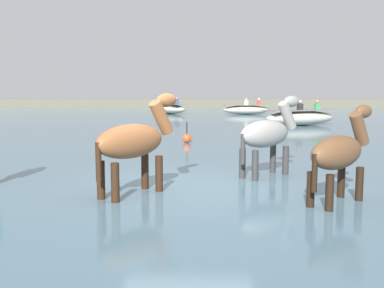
{
  "coord_description": "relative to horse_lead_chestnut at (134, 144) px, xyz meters",
  "views": [
    {
      "loc": [
        0.28,
        -7.55,
        1.97
      ],
      "look_at": [
        0.06,
        2.13,
        0.83
      ],
      "focal_mm": 42.0,
      "sensor_mm": 36.0,
      "label": 1
    }
  ],
  "objects": [
    {
      "name": "ground_plane",
      "position": [
        0.8,
        0.52,
        -1.14
      ],
      "size": [
        120.0,
        120.0,
        0.0
      ],
      "primitive_type": "plane",
      "color": "gray"
    },
    {
      "name": "boat_near_starboard",
      "position": [
        4.21,
        25.06,
        -0.47
      ],
      "size": [
        3.33,
        1.33,
        1.16
      ],
      "color": "#B2AD9E",
      "rests_on": "water_surface"
    },
    {
      "name": "boat_far_offshore",
      "position": [
        5.82,
        14.78,
        -0.44
      ],
      "size": [
        3.91,
        2.57,
        1.22
      ],
      "color": "#B2AD9E",
      "rests_on": "water_surface"
    },
    {
      "name": "boat_far_inshore",
      "position": [
        -1.36,
        25.93,
        -0.44
      ],
      "size": [
        3.27,
        3.78,
        1.22
      ],
      "color": "#B2AD9E",
      "rests_on": "water_surface"
    },
    {
      "name": "horse_lead_chestnut",
      "position": [
        0.0,
        0.0,
        0.0
      ],
      "size": [
        1.33,
        1.59,
        1.93
      ],
      "color": "brown",
      "rests_on": "ground"
    },
    {
      "name": "channel_buoy",
      "position": [
        0.59,
        7.27,
        -0.67
      ],
      "size": [
        0.28,
        0.28,
        0.65
      ],
      "color": "#E54C1E",
      "rests_on": "water_surface"
    },
    {
      "name": "horse_flank_bay",
      "position": [
        3.09,
        -0.5,
        -0.1
      ],
      "size": [
        1.35,
        1.34,
        1.76
      ],
      "color": "brown",
      "rests_on": "ground"
    },
    {
      "name": "water_surface",
      "position": [
        0.8,
        10.52,
        -0.98
      ],
      "size": [
        90.0,
        90.0,
        0.33
      ],
      "primitive_type": "cube",
      "color": "#476675",
      "rests_on": "ground"
    },
    {
      "name": "horse_trailing_grey",
      "position": [
        2.34,
        1.62,
        -0.03
      ],
      "size": [
        1.47,
        1.4,
        1.88
      ],
      "color": "gray",
      "rests_on": "ground"
    },
    {
      "name": "far_shoreline",
      "position": [
        0.8,
        42.1,
        -0.58
      ],
      "size": [
        80.0,
        2.4,
        1.13
      ],
      "primitive_type": "cube",
      "color": "#605B4C",
      "rests_on": "ground"
    }
  ]
}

